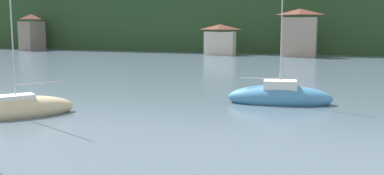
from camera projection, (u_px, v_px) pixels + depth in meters
The scene contains 6 objects.
wooded_hillside at pixel (307, 22), 126.47m from camera, with size 352.00×61.81×35.07m.
shore_building_west at pixel (32, 33), 109.03m from camera, with size 3.63×6.19×8.65m.
shore_building_westcentral at pixel (220, 40), 92.30m from camera, with size 6.38×3.18×6.25m.
shore_building_central at pixel (299, 33), 87.05m from camera, with size 6.76×3.47×9.23m.
sailboat_far_7 at pixel (280, 97), 35.93m from camera, with size 8.58×3.97×9.74m.
sailboat_mid_9 at pixel (16, 110), 30.93m from camera, with size 6.95×7.77×11.94m.
Camera 1 is at (9.13, 12.08, 6.34)m, focal length 42.07 mm.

